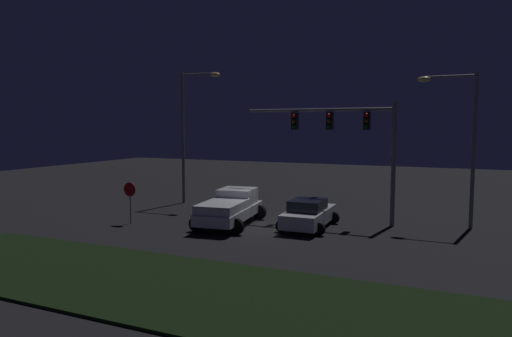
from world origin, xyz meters
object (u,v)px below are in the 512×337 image
object	(u,v)px
car_sedan	(309,214)
street_lamp_right	(461,130)
pickup_truck	(231,206)
traffic_signal_gantry	(347,132)
stop_sign	(130,195)
street_lamp_left	(190,122)

from	to	relation	value
car_sedan	street_lamp_right	size ratio (longest dim) A/B	0.56
pickup_truck	car_sedan	distance (m)	4.12
traffic_signal_gantry	stop_sign	distance (m)	12.10
car_sedan	street_lamp_left	xyz separation A→B (m)	(-9.60, 4.05, 4.76)
stop_sign	street_lamp_right	bearing A→B (deg)	20.87
pickup_truck	traffic_signal_gantry	bearing A→B (deg)	-67.42
stop_sign	traffic_signal_gantry	bearing A→B (deg)	25.81
traffic_signal_gantry	street_lamp_left	world-z (taller)	street_lamp_left
pickup_truck	street_lamp_right	world-z (taller)	street_lamp_right
car_sedan	street_lamp_left	bearing A→B (deg)	65.89
traffic_signal_gantry	car_sedan	bearing A→B (deg)	-122.21
car_sedan	street_lamp_right	xyz separation A→B (m)	(6.98, 3.27, 4.28)
car_sedan	stop_sign	world-z (taller)	stop_sign
street_lamp_left	stop_sign	bearing A→B (deg)	-85.64
street_lamp_right	car_sedan	bearing A→B (deg)	-154.88
pickup_truck	traffic_signal_gantry	world-z (taller)	traffic_signal_gantry
street_lamp_left	pickup_truck	bearing A→B (deg)	-41.40
car_sedan	pickup_truck	bearing A→B (deg)	100.91
car_sedan	traffic_signal_gantry	xyz separation A→B (m)	(1.40, 2.22, 4.16)
pickup_truck	stop_sign	world-z (taller)	stop_sign
car_sedan	stop_sign	xyz separation A→B (m)	(-9.07, -2.85, 0.82)
street_lamp_left	stop_sign	size ratio (longest dim) A/B	3.93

